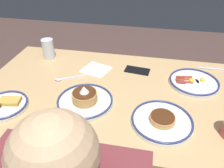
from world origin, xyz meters
TOP-DOWN VIEW (x-y plane):
  - dining_table at (0.00, 0.00)m, footprint 1.44×0.82m
  - plate_near_main at (-0.41, -0.15)m, footprint 0.26×0.26m
  - plate_center_pancakes at (0.13, 0.12)m, footprint 0.27×0.27m
  - plate_far_companion at (-0.24, 0.19)m, footprint 0.27×0.27m
  - plate_far_side at (0.49, 0.23)m, footprint 0.21×0.21m
  - drinking_glass at (0.49, -0.28)m, footprint 0.07×0.07m
  - cell_phone at (-0.09, -0.22)m, footprint 0.15×0.09m
  - paper_napkin at (0.15, -0.19)m, footprint 0.19×0.18m
  - butter_knife at (-0.56, -0.33)m, footprint 0.21×0.02m
  - tea_spoon at (0.29, -0.06)m, footprint 0.17×0.10m

SIDE VIEW (x-z plane):
  - dining_table at x=0.00m, z-range 0.27..1.03m
  - paper_napkin at x=0.15m, z-range 0.75..0.76m
  - butter_knife at x=-0.56m, z-range 0.75..0.76m
  - cell_phone at x=-0.09m, z-range 0.75..0.76m
  - tea_spoon at x=0.29m, z-range 0.75..0.76m
  - plate_near_main at x=-0.41m, z-range 0.75..0.79m
  - plate_far_companion at x=-0.24m, z-range 0.75..0.79m
  - plate_far_side at x=0.49m, z-range 0.74..0.80m
  - plate_center_pancakes at x=0.13m, z-range 0.73..0.83m
  - drinking_glass at x=0.49m, z-range 0.75..0.87m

